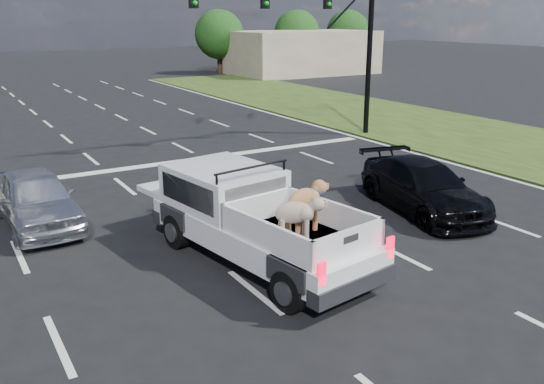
{
  "coord_description": "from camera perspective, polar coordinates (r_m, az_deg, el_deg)",
  "views": [
    {
      "loc": [
        -6.42,
        -8.45,
        4.93
      ],
      "look_at": [
        -0.18,
        2.0,
        1.16
      ],
      "focal_mm": 38.0,
      "sensor_mm": 36.0,
      "label": 1
    }
  ],
  "objects": [
    {
      "name": "ground",
      "position": [
        11.7,
        5.84,
        -7.82
      ],
      "size": [
        160.0,
        160.0,
        0.0
      ],
      "primitive_type": "plane",
      "color": "black",
      "rests_on": "ground"
    },
    {
      "name": "road_markings",
      "position": [
        17.05,
        -7.36,
        0.26
      ],
      "size": [
        17.75,
        60.0,
        0.01
      ],
      "color": "silver",
      "rests_on": "ground"
    },
    {
      "name": "grass_shoulder_right",
      "position": [
        24.7,
        22.11,
        4.47
      ],
      "size": [
        8.0,
        60.0,
        0.06
      ],
      "primitive_type": "cube",
      "color": "#233C12",
      "rests_on": "ground"
    },
    {
      "name": "traffic_signal",
      "position": [
        23.33,
        5.07,
        16.62
      ],
      "size": [
        9.11,
        0.31,
        7.0
      ],
      "color": "black",
      "rests_on": "ground"
    },
    {
      "name": "building_right",
      "position": [
        51.18,
        3.04,
        13.65
      ],
      "size": [
        12.0,
        7.0,
        3.6
      ],
      "primitive_type": "cube",
      "color": "#C8B498",
      "rests_on": "ground"
    },
    {
      "name": "tree_far_d",
      "position": [
        51.61,
        -5.26,
        15.28
      ],
      "size": [
        4.2,
        4.2,
        5.4
      ],
      "color": "#332114",
      "rests_on": "ground"
    },
    {
      "name": "tree_far_e",
      "position": [
        55.55,
        2.47,
        15.47
      ],
      "size": [
        4.2,
        4.2,
        5.4
      ],
      "color": "#332114",
      "rests_on": "ground"
    },
    {
      "name": "tree_far_f",
      "position": [
        59.05,
        7.53,
        15.44
      ],
      "size": [
        4.2,
        4.2,
        5.4
      ],
      "color": "#332114",
      "rests_on": "ground"
    },
    {
      "name": "pickup_truck",
      "position": [
        11.84,
        -1.88,
        -2.49
      ],
      "size": [
        2.75,
        5.63,
        2.02
      ],
      "rotation": [
        0.0,
        0.0,
        0.16
      ],
      "color": "black",
      "rests_on": "ground"
    },
    {
      "name": "silver_sedan",
      "position": [
        14.99,
        -22.32,
        -0.6
      ],
      "size": [
        1.73,
        4.05,
        1.36
      ],
      "primitive_type": "imported",
      "rotation": [
        0.0,
        0.0,
        0.03
      ],
      "color": "silver",
      "rests_on": "ground"
    },
    {
      "name": "black_coupe",
      "position": [
        15.46,
        14.76,
        0.52
      ],
      "size": [
        2.7,
        4.72,
        1.29
      ],
      "primitive_type": "imported",
      "rotation": [
        0.0,
        0.0,
        -0.21
      ],
      "color": "black",
      "rests_on": "ground"
    }
  ]
}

